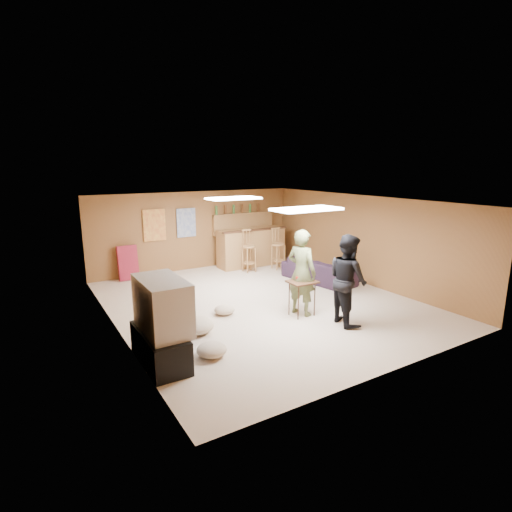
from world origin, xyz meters
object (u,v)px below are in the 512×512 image
tray_table (302,298)px  sofa (319,270)px  bar_counter (251,247)px  person_olive (302,272)px  tv_body (162,305)px  person_black (348,279)px

tray_table → sofa: bearing=42.4°
bar_counter → tray_table: size_ratio=2.83×
person_olive → tray_table: 0.51m
tv_body → tray_table: bearing=8.6°
bar_counter → tray_table: (-1.20, -4.00, -0.20)m
tv_body → bar_counter: tv_body is taller
tray_table → person_black: bearing=-56.2°
tv_body → person_black: (3.44, -0.28, -0.05)m
sofa → bar_counter: bearing=6.0°
bar_counter → tv_body: bearing=-133.0°
bar_counter → person_olive: bearing=-106.5°
sofa → tray_table: tray_table is taller
person_olive → person_black: size_ratio=1.01×
bar_counter → person_olive: (-1.17, -3.93, 0.31)m
person_olive → sofa: person_olive is taller
tv_body → sofa: bearing=23.9°
tv_body → tray_table: (2.95, 0.45, -0.55)m
bar_counter → person_olive: person_olive is taller
tv_body → person_black: 3.45m
person_olive → tray_table: (-0.03, -0.07, -0.51)m
person_black → sofa: person_black is taller
tray_table → bar_counter: bearing=73.3°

